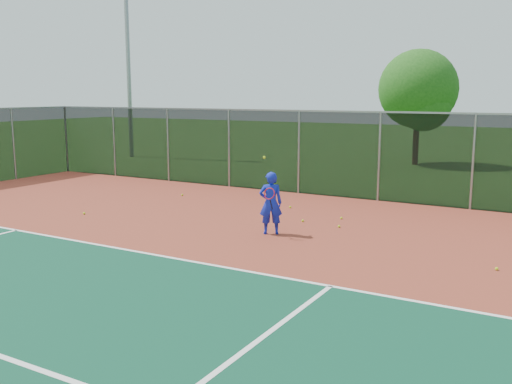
# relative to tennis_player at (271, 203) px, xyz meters

# --- Properties ---
(ground) EXTENTS (120.00, 120.00, 0.00)m
(ground) POSITION_rel_tennis_player_xyz_m (0.95, -6.06, -0.84)
(ground) COLOR #255418
(ground) RESTS_ON ground
(court_apron) EXTENTS (30.00, 20.00, 0.02)m
(court_apron) POSITION_rel_tennis_player_xyz_m (0.95, -4.06, -0.83)
(court_apron) COLOR maroon
(court_apron) RESTS_ON ground
(fence_back) EXTENTS (30.00, 0.06, 3.03)m
(fence_back) POSITION_rel_tennis_player_xyz_m (0.95, 5.94, 0.73)
(fence_back) COLOR black
(fence_back) RESTS_ON court_apron
(tennis_player) EXTENTS (0.71, 0.74, 2.01)m
(tennis_player) POSITION_rel_tennis_player_xyz_m (0.00, 0.00, 0.00)
(tennis_player) COLOR #1323B8
(tennis_player) RESTS_ON court_apron
(practice_ball_0) EXTENTS (0.07, 0.07, 0.07)m
(practice_ball_0) POSITION_rel_tennis_player_xyz_m (0.13, 1.69, -0.78)
(practice_ball_0) COLOR #B9E01A
(practice_ball_0) RESTS_ON court_apron
(practice_ball_1) EXTENTS (0.07, 0.07, 0.07)m
(practice_ball_1) POSITION_rel_tennis_player_xyz_m (-1.06, 3.28, -0.78)
(practice_ball_1) COLOR #B9E01A
(practice_ball_1) RESTS_ON court_apron
(practice_ball_2) EXTENTS (0.07, 0.07, 0.07)m
(practice_ball_2) POSITION_rel_tennis_player_xyz_m (0.96, 2.57, -0.78)
(practice_ball_2) COLOR #B9E01A
(practice_ball_2) RESTS_ON court_apron
(practice_ball_3) EXTENTS (0.07, 0.07, 0.07)m
(practice_ball_3) POSITION_rel_tennis_player_xyz_m (1.29, 1.55, -0.78)
(practice_ball_3) COLOR #B9E01A
(practice_ball_3) RESTS_ON court_apron
(practice_ball_4) EXTENTS (0.07, 0.07, 0.07)m
(practice_ball_4) POSITION_rel_tennis_player_xyz_m (5.54, -0.41, -0.78)
(practice_ball_4) COLOR #B9E01A
(practice_ball_4) RESTS_ON court_apron
(practice_ball_5) EXTENTS (0.07, 0.07, 0.07)m
(practice_ball_5) POSITION_rel_tennis_player_xyz_m (-6.03, -0.69, -0.78)
(practice_ball_5) COLOR #B9E01A
(practice_ball_5) RESTS_ON court_apron
(practice_ball_6) EXTENTS (0.07, 0.07, 0.07)m
(practice_ball_6) POSITION_rel_tennis_player_xyz_m (-5.40, 3.35, -0.78)
(practice_ball_6) COLOR #B9E01A
(practice_ball_6) RESTS_ON court_apron
(floodlight_nw) EXTENTS (0.90, 0.40, 11.87)m
(floodlight_nw) POSITION_rel_tennis_player_xyz_m (-15.85, 12.32, 5.87)
(floodlight_nw) COLOR gray
(floodlight_nw) RESTS_ON ground
(tree_back_left) EXTENTS (3.98, 3.98, 5.85)m
(tree_back_left) POSITION_rel_tennis_player_xyz_m (-0.50, 16.74, 2.83)
(tree_back_left) COLOR #341F13
(tree_back_left) RESTS_ON ground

